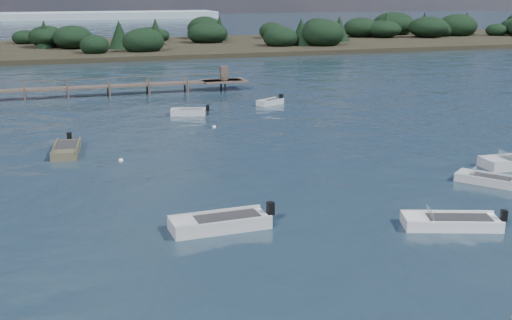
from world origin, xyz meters
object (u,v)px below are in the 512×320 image
object	(u,v)px
dinghy_mid_grey	(220,225)
dinghy_extra_b	(66,151)
dinghy_mid_white_a	(450,224)
tender_far_grey_b	(270,103)
tender_far_white	(188,113)
dinghy_extra_a	(486,181)

from	to	relation	value
dinghy_mid_grey	dinghy_extra_b	world-z (taller)	dinghy_mid_grey
dinghy_extra_b	dinghy_mid_white_a	distance (m)	27.03
dinghy_mid_white_a	dinghy_extra_b	bearing A→B (deg)	129.32
dinghy_extra_b	tender_far_grey_b	bearing A→B (deg)	34.10
tender_far_white	dinghy_mid_white_a	distance (m)	32.39
tender_far_grey_b	dinghy_extra_b	bearing A→B (deg)	-145.90
dinghy_extra_b	dinghy_mid_white_a	world-z (taller)	dinghy_mid_white_a
tender_far_white	dinghy_extra_a	xyz separation A→B (m)	(12.23, -26.31, -0.03)
dinghy_mid_grey	dinghy_extra_a	bearing A→B (deg)	7.38
tender_far_white	dinghy_extra_a	distance (m)	29.01
dinghy_extra_b	dinghy_extra_a	bearing A→B (deg)	-33.28
dinghy_mid_grey	dinghy_mid_white_a	xyz separation A→B (m)	(10.75, -3.33, -0.03)
dinghy_mid_grey	dinghy_mid_white_a	size ratio (longest dim) A/B	1.04
tender_far_white	tender_far_grey_b	distance (m)	9.31
dinghy_mid_grey	tender_far_white	world-z (taller)	dinghy_mid_grey
dinghy_mid_grey	tender_far_white	bearing A→B (deg)	80.41
dinghy_extra_a	tender_far_white	bearing A→B (deg)	114.93
tender_far_white	dinghy_mid_white_a	bearing A→B (deg)	-79.45
tender_far_grey_b	dinghy_mid_grey	bearing A→B (deg)	-113.75
dinghy_mid_grey	tender_far_white	xyz separation A→B (m)	(4.82, 28.52, -0.01)
dinghy_extra_a	dinghy_extra_b	bearing A→B (deg)	146.72
tender_far_white	dinghy_extra_b	world-z (taller)	tender_far_white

